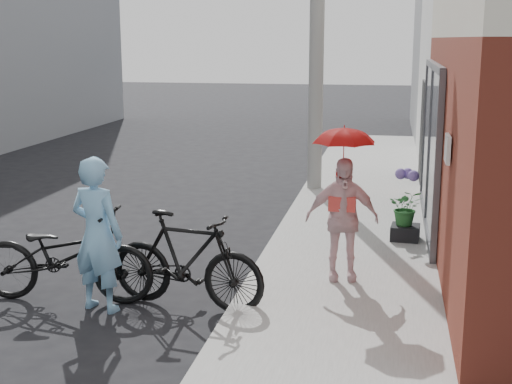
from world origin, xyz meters
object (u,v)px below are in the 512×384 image
(bike_right, at_px, (187,260))
(kimono_woman, at_px, (342,219))
(planter, at_px, (405,232))
(utility_pole, at_px, (317,10))
(officer, at_px, (97,234))
(bike_left, at_px, (65,256))

(bike_right, bearing_deg, kimono_woman, -50.31)
(kimono_woman, relative_size, planter, 3.71)
(utility_pole, bearing_deg, officer, -104.38)
(utility_pole, relative_size, officer, 4.01)
(utility_pole, height_order, bike_left, utility_pole)
(utility_pole, distance_m, bike_right, 7.01)
(bike_left, height_order, planter, bike_left)
(bike_left, xyz_separation_m, kimono_woman, (3.08, 1.06, 0.32))
(officer, relative_size, bike_right, 0.94)
(bike_left, distance_m, planter, 4.88)
(utility_pole, distance_m, planter, 5.05)
(utility_pole, xyz_separation_m, officer, (-1.68, -6.57, -2.63))
(utility_pole, xyz_separation_m, kimono_woman, (0.91, -5.34, -2.63))
(kimono_woman, bearing_deg, officer, -164.90)
(officer, relative_size, kimono_woman, 1.17)
(utility_pole, bearing_deg, planter, -63.60)
(officer, distance_m, kimono_woman, 2.87)
(officer, bearing_deg, utility_pole, -89.92)
(officer, bearing_deg, bike_right, -150.78)
(officer, relative_size, bike_left, 0.84)
(kimono_woman, xyz_separation_m, planter, (0.80, 1.89, -0.64))
(bike_left, bearing_deg, planter, -56.95)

